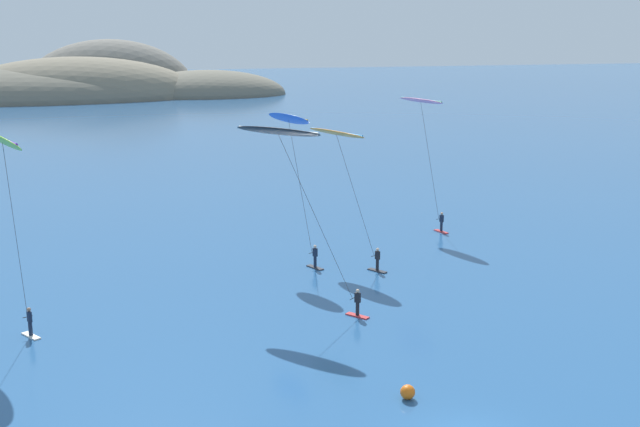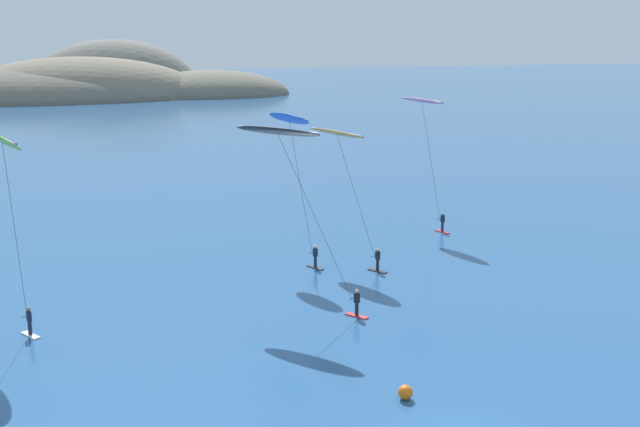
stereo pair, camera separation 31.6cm
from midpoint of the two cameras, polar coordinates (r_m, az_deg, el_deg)
headland_island at (r=206.06m, az=-16.01°, el=7.97°), size 100.06×43.20×27.55m
kitesurfer_lime at (r=47.52m, az=-21.39°, el=4.06°), size 3.32×5.61×11.40m
kitesurfer_blue at (r=57.63m, az=-1.89°, el=5.85°), size 3.20×5.86×10.95m
kitesurfer_orange at (r=58.24m, az=1.54°, el=5.16°), size 4.20×8.15×9.71m
kitesurfer_pink at (r=68.59m, az=7.52°, el=7.15°), size 2.72×6.53×11.07m
kitesurfer_black at (r=48.61m, az=-2.43°, el=4.89°), size 6.87×7.73×11.07m
marker_buoy at (r=38.27m, az=6.33°, el=-12.52°), size 0.70×0.70×0.70m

